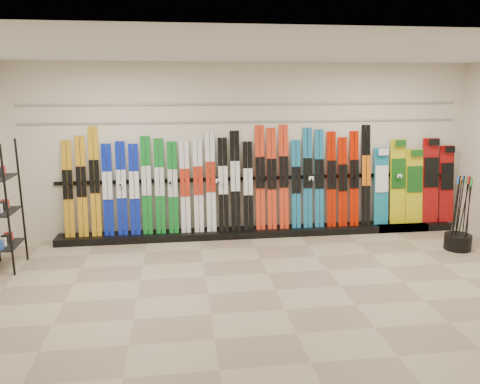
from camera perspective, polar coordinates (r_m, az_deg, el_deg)
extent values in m
plane|color=gray|center=(6.28, 4.33, -11.81)|extent=(8.00, 8.00, 0.00)
plane|color=beige|center=(8.24, 0.90, 5.11)|extent=(8.00, 0.00, 8.00)
plane|color=silver|center=(5.71, 4.86, 16.68)|extent=(8.00, 8.00, 0.00)
cube|color=black|center=(8.38, 2.62, -4.87)|extent=(8.00, 0.40, 0.12)
cube|color=#C38919|center=(8.30, -20.23, 0.32)|extent=(0.17, 0.25, 1.61)
cube|color=#C38919|center=(8.25, -18.74, 0.63)|extent=(0.17, 0.26, 1.68)
cube|color=#C38919|center=(8.21, -17.29, 1.20)|extent=(0.17, 0.28, 1.83)
cube|color=#0A1DA0|center=(8.19, -15.83, 0.24)|extent=(0.17, 0.24, 1.55)
cube|color=#0A1DA0|center=(8.15, -14.25, 0.42)|extent=(0.17, 0.25, 1.58)
cube|color=#0A1DA0|center=(8.13, -12.75, 0.30)|extent=(0.17, 0.24, 1.54)
cube|color=#0F6D21|center=(8.11, -11.32, 0.79)|extent=(0.17, 0.26, 1.66)
cube|color=#0F6D21|center=(8.10, -9.76, 0.68)|extent=(0.17, 0.25, 1.62)
cube|color=#0F6D21|center=(8.10, -8.19, 0.54)|extent=(0.17, 0.25, 1.57)
cube|color=silver|center=(8.10, -6.72, 0.62)|extent=(0.17, 0.25, 1.57)
cube|color=silver|center=(8.10, -5.11, 0.84)|extent=(0.17, 0.25, 1.62)
cube|color=silver|center=(8.11, -3.60, 1.26)|extent=(0.17, 0.27, 1.73)
cube|color=black|center=(8.13, -2.07, 0.90)|extent=(0.17, 0.25, 1.62)
cube|color=black|center=(8.15, -0.59, 1.35)|extent=(0.17, 0.27, 1.73)
cube|color=black|center=(8.19, 0.98, 0.73)|extent=(0.17, 0.24, 1.54)
cube|color=red|center=(8.22, 2.46, 1.74)|extent=(0.17, 0.28, 1.82)
cube|color=red|center=(8.26, 3.88, 1.61)|extent=(0.17, 0.28, 1.77)
cube|color=red|center=(8.30, 5.35, 1.83)|extent=(0.17, 0.28, 1.83)
cube|color=#18668F|center=(8.36, 6.86, 0.94)|extent=(0.17, 0.24, 1.56)
cube|color=#18668F|center=(8.41, 8.24, 1.70)|extent=(0.17, 0.28, 1.77)
cube|color=#18668F|center=(8.47, 9.63, 1.62)|extent=(0.17, 0.27, 1.73)
cube|color=#B31500|center=(8.54, 11.08, 1.51)|extent=(0.17, 0.26, 1.69)
cube|color=#B31500|center=(8.61, 12.41, 1.20)|extent=(0.17, 0.25, 1.59)
cube|color=#B31500|center=(8.69, 13.74, 1.59)|extent=(0.17, 0.27, 1.70)
cube|color=black|center=(8.77, 15.09, 1.96)|extent=(0.17, 0.28, 1.80)
cube|color=#14728C|center=(8.91, 16.82, 0.67)|extent=(0.27, 0.22, 1.39)
cube|color=gold|center=(9.04, 18.67, 1.20)|extent=(0.29, 0.24, 1.54)
cube|color=gold|center=(9.19, 20.45, 0.66)|extent=(0.33, 0.21, 1.36)
cube|color=#990C0C|center=(9.34, 22.19, 1.31)|extent=(0.30, 0.24, 1.55)
cube|color=#990C0C|center=(9.51, 23.86, 0.92)|extent=(0.28, 0.22, 1.41)
cube|color=black|center=(7.49, -27.21, -1.57)|extent=(0.40, 0.60, 1.87)
cylinder|color=black|center=(8.44, 25.00, -5.53)|extent=(0.42, 0.42, 0.25)
cylinder|color=black|center=(8.41, 25.72, -2.21)|extent=(0.04, 0.07, 1.18)
cylinder|color=black|center=(8.22, 25.02, -2.48)|extent=(0.10, 0.16, 1.17)
cylinder|color=black|center=(8.32, 24.70, -2.27)|extent=(0.14, 0.15, 1.17)
cylinder|color=black|center=(8.43, 25.57, -2.17)|extent=(0.10, 0.07, 1.18)
cylinder|color=black|center=(8.30, 26.06, -2.44)|extent=(0.02, 0.10, 1.18)
cylinder|color=black|center=(8.45, 24.85, -2.07)|extent=(0.03, 0.08, 1.18)
cylinder|color=black|center=(8.47, 25.21, -2.07)|extent=(0.02, 0.08, 1.18)
cylinder|color=black|center=(8.26, 26.01, -2.51)|extent=(0.06, 0.06, 1.18)
cube|color=gray|center=(8.16, 0.94, 8.57)|extent=(7.60, 0.02, 0.03)
cube|color=gray|center=(8.15, 0.94, 10.67)|extent=(7.60, 0.02, 0.03)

